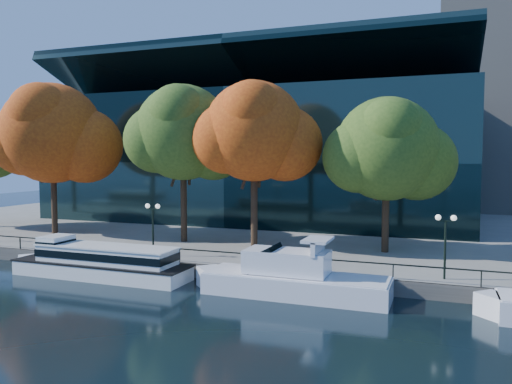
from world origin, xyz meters
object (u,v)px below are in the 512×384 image
at_px(tour_boat, 97,261).
at_px(tree_1, 53,135).
at_px(tree_2, 184,135).
at_px(tree_4, 389,151).
at_px(lamp_1, 153,217).
at_px(cruiser_near, 288,277).
at_px(lamp_2, 446,232).
at_px(tree_3, 256,133).

distance_m(tour_boat, tree_1, 18.92).
xyz_separation_m(tour_boat, tree_1, (-12.85, 10.09, 9.54)).
relative_size(tree_2, tree_4, 1.14).
xyz_separation_m(tree_1, lamp_1, (15.20, -6.38, -6.74)).
bearing_deg(tour_boat, tree_1, 141.87).
height_order(tour_boat, lamp_1, lamp_1).
distance_m(cruiser_near, tree_4, 14.64).
distance_m(cruiser_near, lamp_2, 10.18).
distance_m(cruiser_near, tree_1, 30.38).
distance_m(tour_boat, tree_2, 14.07).
distance_m(tree_2, tree_3, 7.10).
relative_size(cruiser_near, tree_4, 1.03).
bearing_deg(tree_2, lamp_2, -16.95).
distance_m(tree_1, tree_2, 14.39).
xyz_separation_m(tree_4, lamp_1, (-16.72, -7.78, -5.08)).
height_order(cruiser_near, tree_1, tree_1).
relative_size(cruiser_near, lamp_1, 3.16).
bearing_deg(tree_4, lamp_1, -155.05).
xyz_separation_m(tree_4, lamp_2, (4.26, -7.78, -5.08)).
distance_m(tour_boat, cruiser_near, 14.22).
bearing_deg(lamp_1, tree_3, 43.23).
relative_size(tree_1, lamp_1, 3.69).
bearing_deg(tree_3, tree_4, 10.33).
xyz_separation_m(lamp_1, lamp_2, (20.98, 0.00, 0.00)).
bearing_deg(tree_3, lamp_2, -21.70).
bearing_deg(lamp_2, cruiser_near, -158.76).
bearing_deg(tree_4, tour_boat, -148.93).
height_order(tree_1, lamp_1, tree_1).
distance_m(tour_boat, lamp_2, 23.79).
bearing_deg(tree_2, tour_boat, -98.45).
height_order(tree_2, tree_4, tree_2).
xyz_separation_m(tree_1, tree_4, (31.92, 1.40, -1.67)).
bearing_deg(tree_2, lamp_1, -83.04).
bearing_deg(tour_boat, lamp_2, 9.04).
distance_m(cruiser_near, tree_2, 18.81).
xyz_separation_m(tree_3, lamp_1, (-6.24, -5.87, -6.56)).
relative_size(tree_1, tree_3, 1.07).
height_order(tree_2, lamp_1, tree_2).
relative_size(tour_boat, tree_2, 1.05).
height_order(tree_1, tree_4, tree_1).
bearing_deg(tree_2, tree_3, -6.25).
bearing_deg(tree_1, tree_2, 1.05).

